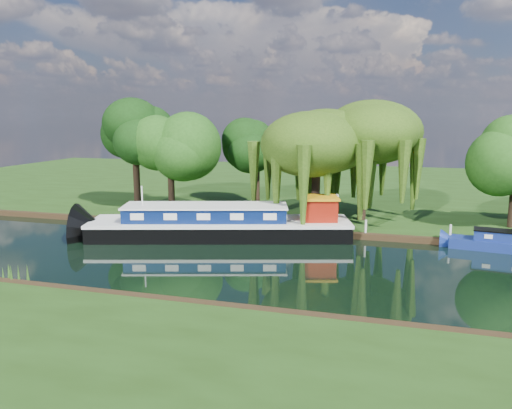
% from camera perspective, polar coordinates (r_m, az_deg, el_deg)
% --- Properties ---
extents(ground, '(120.00, 120.00, 0.00)m').
position_cam_1_polar(ground, '(31.11, 5.76, -7.14)').
color(ground, black).
extents(far_bank, '(120.00, 52.00, 0.45)m').
position_cam_1_polar(far_bank, '(64.09, 11.25, 1.93)').
color(far_bank, '#1C360E').
rests_on(far_bank, ground).
extents(dutch_barge, '(20.09, 9.74, 4.14)m').
position_cam_1_polar(dutch_barge, '(38.10, -3.88, -2.27)').
color(dutch_barge, black).
rests_on(dutch_barge, ground).
extents(red_dinghy, '(3.50, 2.90, 0.63)m').
position_cam_1_polar(red_dinghy, '(38.92, -1.92, -3.54)').
color(red_dinghy, maroon).
rests_on(red_dinghy, ground).
extents(willow_left, '(7.32, 7.32, 8.77)m').
position_cam_1_polar(willow_left, '(41.04, 6.95, 6.75)').
color(willow_left, black).
rests_on(willow_left, far_bank).
extents(willow_right, '(7.51, 7.51, 9.15)m').
position_cam_1_polar(willow_right, '(42.64, 12.27, 7.13)').
color(willow_right, black).
rests_on(willow_right, far_bank).
extents(tree_far_left, '(5.43, 5.43, 8.74)m').
position_cam_1_polar(tree_far_left, '(46.54, -9.80, 6.59)').
color(tree_far_left, black).
rests_on(tree_far_left, far_bank).
extents(tree_far_back, '(5.56, 5.56, 9.36)m').
position_cam_1_polar(tree_far_back, '(49.78, -13.67, 7.31)').
color(tree_far_back, black).
rests_on(tree_far_back, far_bank).
extents(tree_far_mid, '(4.74, 4.74, 7.76)m').
position_cam_1_polar(tree_far_mid, '(49.98, 0.12, 6.27)').
color(tree_far_mid, black).
rests_on(tree_far_mid, far_bank).
extents(lamppost, '(0.36, 0.36, 2.56)m').
position_cam_1_polar(lamppost, '(40.60, 9.19, 0.40)').
color(lamppost, silver).
rests_on(lamppost, far_bank).
extents(mooring_posts, '(19.16, 0.16, 1.00)m').
position_cam_1_polar(mooring_posts, '(38.97, 7.29, -2.17)').
color(mooring_posts, silver).
rests_on(mooring_posts, far_bank).
extents(reeds_near, '(33.70, 1.50, 1.10)m').
position_cam_1_polar(reeds_near, '(23.41, 19.43, -12.23)').
color(reeds_near, '#204A13').
rests_on(reeds_near, ground).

